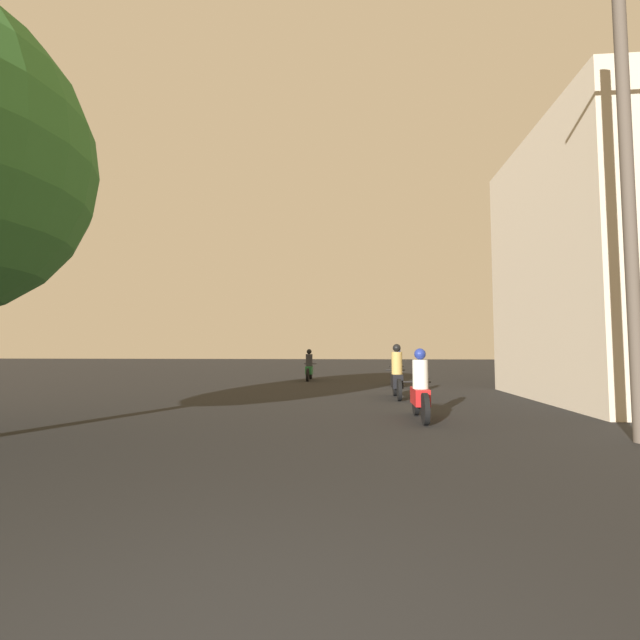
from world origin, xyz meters
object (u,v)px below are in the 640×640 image
at_px(motorcycle_green, 309,368).
at_px(utility_pole_near, 628,183).
at_px(motorcycle_black, 397,377).
at_px(building_right_near, 634,264).
at_px(motorcycle_white, 398,371).
at_px(motorcycle_red, 420,391).

relative_size(motorcycle_green, utility_pole_near, 0.25).
bearing_deg(utility_pole_near, motorcycle_green, 117.18).
distance_m(motorcycle_green, utility_pole_near, 15.02).
bearing_deg(motorcycle_black, building_right_near, -3.44).
bearing_deg(motorcycle_white, motorcycle_red, -84.55).
relative_size(motorcycle_black, utility_pole_near, 0.24).
height_order(motorcycle_red, motorcycle_white, motorcycle_white).
height_order(motorcycle_green, building_right_near, building_right_near).
bearing_deg(motorcycle_green, utility_pole_near, -67.10).
xyz_separation_m(motorcycle_red, motorcycle_green, (-3.50, 11.02, -0.00)).
relative_size(motorcycle_red, motorcycle_black, 0.96).
relative_size(motorcycle_white, building_right_near, 0.27).
height_order(motorcycle_black, motorcycle_white, motorcycle_black).
xyz_separation_m(motorcycle_red, motorcycle_white, (0.36, 8.26, 0.01)).
xyz_separation_m(motorcycle_white, building_right_near, (6.29, -4.69, 3.31)).
height_order(motorcycle_white, motorcycle_green, motorcycle_white).
height_order(motorcycle_green, utility_pole_near, utility_pole_near).
distance_m(motorcycle_green, building_right_near, 13.03).
distance_m(motorcycle_red, utility_pole_near, 5.18).
bearing_deg(building_right_near, motorcycle_green, 143.71).
xyz_separation_m(motorcycle_red, building_right_near, (6.65, 3.57, 3.32)).
distance_m(motorcycle_red, motorcycle_black, 3.93).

